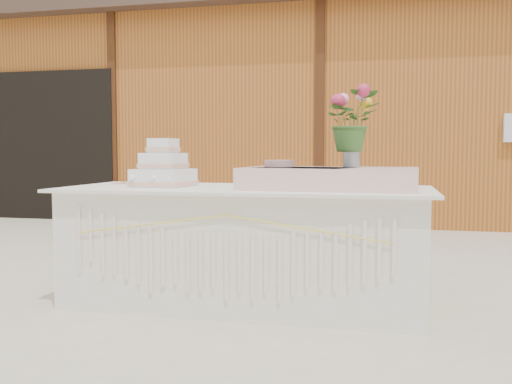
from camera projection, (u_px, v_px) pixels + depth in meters
The scene contains 9 objects.
ground at pixel (246, 303), 3.78m from camera, with size 80.00×80.00×0.00m, color beige.
barn at pixel (334, 112), 9.49m from camera, with size 12.60×4.60×3.30m.
cake_table at pixel (245, 245), 3.75m from camera, with size 2.40×1.00×0.77m.
wedding_cake at pixel (164, 170), 3.84m from camera, with size 0.39×0.39×0.32m.
pink_cake_stand at pixel (280, 172), 3.73m from camera, with size 0.25×0.25×0.18m.
satin_runner at pixel (330, 178), 3.57m from camera, with size 1.07×0.62×0.14m, color beige.
flower_vase at pixel (351, 156), 3.61m from camera, with size 0.11×0.11×0.15m, color #ADAEB2.
bouquet at pixel (352, 114), 3.59m from camera, with size 0.34×0.30×0.38m, color #376428.
loose_flowers at pixel (116, 183), 4.10m from camera, with size 0.12×0.30×0.02m, color #CA7B89, non-canonical shape.
Camera 1 is at (0.92, -3.61, 1.00)m, focal length 40.00 mm.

